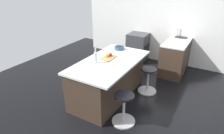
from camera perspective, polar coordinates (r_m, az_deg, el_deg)
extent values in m
plane|color=black|center=(4.28, 1.44, -10.33)|extent=(7.29, 7.29, 0.00)
cube|color=silver|center=(6.19, 14.64, 14.87)|extent=(0.12, 5.11, 2.94)
cube|color=#38281E|center=(5.97, 18.95, 3.66)|extent=(1.84, 0.60, 0.88)
cube|color=silver|center=(5.83, 19.57, 7.82)|extent=(1.84, 0.60, 0.03)
cube|color=#38383D|center=(6.06, 19.97, 7.93)|extent=(0.44, 0.36, 0.12)
cylinder|color=#B7B7BC|center=(6.03, 18.84, 10.01)|extent=(0.02, 0.02, 0.28)
cube|color=#38383D|center=(6.30, 7.66, 5.92)|extent=(0.60, 0.60, 0.88)
cube|color=black|center=(6.21, 10.23, 5.03)|extent=(0.44, 0.01, 0.32)
cube|color=#38281E|center=(4.27, -1.16, -3.73)|extent=(1.91, 0.86, 0.84)
cube|color=silver|center=(4.05, -0.61, 1.59)|extent=(1.97, 1.06, 0.04)
cylinder|color=#B7B7BC|center=(4.70, 10.35, -6.97)|extent=(0.44, 0.44, 0.03)
cylinder|color=#B7B7BC|center=(4.56, 10.62, -4.03)|extent=(0.05, 0.05, 0.54)
cylinder|color=black|center=(4.43, 10.91, -0.74)|extent=(0.36, 0.36, 0.04)
cylinder|color=#B7B7BC|center=(3.77, 3.44, -15.75)|extent=(0.44, 0.44, 0.03)
cylinder|color=#B7B7BC|center=(3.59, 3.55, -12.42)|extent=(0.05, 0.05, 0.54)
cylinder|color=black|center=(3.43, 3.68, -8.56)|extent=(0.36, 0.36, 0.04)
cube|color=tan|center=(4.18, -1.07, 2.78)|extent=(0.36, 0.24, 0.02)
sphere|color=gold|center=(4.17, -1.54, 3.54)|extent=(0.09, 0.09, 0.09)
sphere|color=red|center=(4.22, -0.47, 3.72)|extent=(0.07, 0.07, 0.07)
cylinder|color=silver|center=(3.93, -4.90, 2.79)|extent=(0.06, 0.06, 0.22)
cylinder|color=silver|center=(3.87, -4.98, 4.85)|extent=(0.03, 0.03, 0.08)
cylinder|color=#B7B7BC|center=(3.86, -5.01, 5.47)|extent=(0.03, 0.03, 0.02)
cylinder|color=#334C6B|center=(4.70, 2.19, 5.69)|extent=(0.24, 0.24, 0.07)
cylinder|color=#192635|center=(4.70, 2.19, 5.86)|extent=(0.20, 0.20, 0.04)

